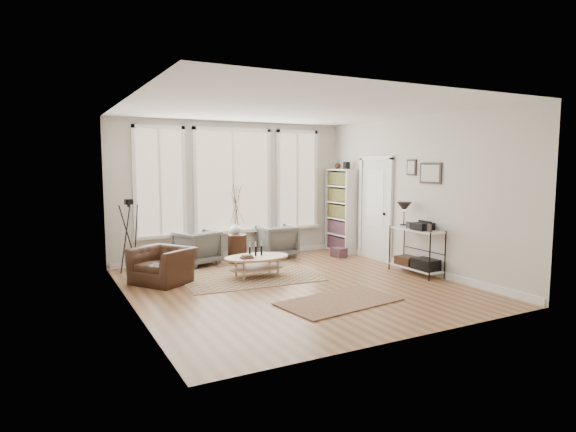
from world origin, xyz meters
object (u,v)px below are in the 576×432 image
coffee_table (257,261)px  low_shelf (416,247)px  armchair_left (197,248)px  side_table (237,225)px  armchair_right (277,241)px  bookcase (341,210)px  accent_chair (163,265)px

coffee_table → low_shelf: bearing=-23.2°
coffee_table → armchair_left: 1.66m
side_table → armchair_right: bearing=8.2°
low_shelf → armchair_left: (-3.31, 2.68, -0.17)m
bookcase → side_table: bearing=-180.0°
bookcase → low_shelf: bearing=-91.3°
bookcase → armchair_left: size_ratio=2.72×
armchair_right → side_table: 1.08m
coffee_table → accent_chair: accent_chair is taller
coffee_table → side_table: size_ratio=0.75×
bookcase → armchair_right: bearing=175.0°
coffee_table → accent_chair: 1.63m
low_shelf → armchair_left: size_ratio=1.72×
coffee_table → accent_chair: size_ratio=1.29×
armchair_left → armchair_right: 1.78m
low_shelf → armchair_right: size_ratio=1.71×
low_shelf → side_table: side_table is taller
side_table → accent_chair: bearing=-150.5°
bookcase → low_shelf: (-0.06, -2.52, -0.44)m
coffee_table → armchair_right: armchair_right is taller
armchair_left → low_shelf: bearing=121.4°
bookcase → accent_chair: (-4.32, -1.00, -0.65)m
armchair_left → accent_chair: size_ratio=0.82×
low_shelf → armchair_left: bearing=140.9°
armchair_right → coffee_table: bearing=54.3°
coffee_table → armchair_left: size_ratio=1.58×
side_table → low_shelf: bearing=-45.2°
armchair_right → accent_chair: (-2.74, -1.14, -0.05)m
bookcase → low_shelf: bookcase is taller
accent_chair → low_shelf: bearing=36.2°
low_shelf → coffee_table: size_ratio=1.09×
armchair_right → side_table: bearing=10.0°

